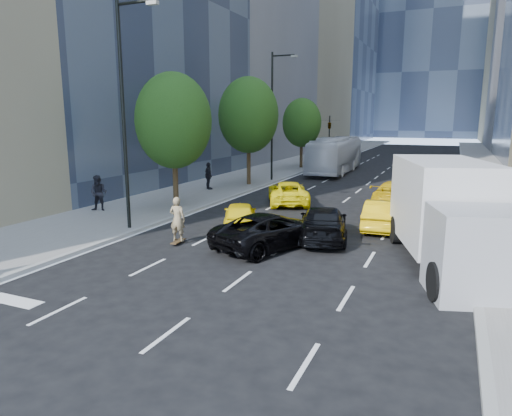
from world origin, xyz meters
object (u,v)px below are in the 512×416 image
at_px(black_sedan_lincoln, 270,230).
at_px(box_truck, 450,215).
at_px(skateboarder, 178,222).
at_px(city_bus, 336,155).
at_px(black_sedan_mercedes, 323,223).

height_order(black_sedan_lincoln, box_truck, box_truck).
distance_m(skateboarder, box_truck, 10.43).
height_order(black_sedan_lincoln, city_bus, city_bus).
distance_m(skateboarder, black_sedan_mercedes, 6.16).
xyz_separation_m(skateboarder, black_sedan_mercedes, (5.33, 3.08, -0.21)).
xyz_separation_m(black_sedan_mercedes, city_bus, (-5.33, 24.02, 0.95)).
height_order(black_sedan_mercedes, city_bus, city_bus).
height_order(black_sedan_lincoln, black_sedan_mercedes, black_sedan_mercedes).
xyz_separation_m(black_sedan_mercedes, box_truck, (4.97, -1.75, 1.14)).
relative_size(black_sedan_lincoln, city_bus, 0.42).
relative_size(black_sedan_lincoln, box_truck, 0.63).
bearing_deg(city_bus, black_sedan_mercedes, -78.84).
bearing_deg(black_sedan_lincoln, skateboarder, 37.66).
xyz_separation_m(black_sedan_lincoln, box_truck, (6.60, 0.31, 1.15)).
bearing_deg(box_truck, black_sedan_lincoln, 165.64).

